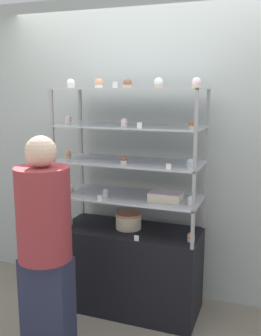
% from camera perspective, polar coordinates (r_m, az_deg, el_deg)
% --- Properties ---
extents(ground_plane, '(20.00, 20.00, 0.00)m').
position_cam_1_polar(ground_plane, '(3.55, 0.00, -19.52)').
color(ground_plane, gray).
extents(back_wall, '(8.00, 0.05, 2.60)m').
position_cam_1_polar(back_wall, '(3.46, 2.25, 2.64)').
color(back_wall, '#A8B2AD').
rests_on(back_wall, ground_plane).
extents(display_base, '(1.14, 0.50, 0.70)m').
position_cam_1_polar(display_base, '(3.39, 0.00, -14.42)').
color(display_base, black).
rests_on(display_base, ground_plane).
extents(display_riser_lower, '(1.14, 0.50, 0.28)m').
position_cam_1_polar(display_riser_lower, '(3.17, 0.00, -4.33)').
color(display_riser_lower, '#99999E').
rests_on(display_riser_lower, display_base).
extents(display_riser_middle, '(1.14, 0.50, 0.28)m').
position_cam_1_polar(display_riser_middle, '(3.10, 0.00, 0.70)').
color(display_riser_middle, '#99999E').
rests_on(display_riser_middle, display_riser_lower).
extents(display_riser_upper, '(1.14, 0.50, 0.28)m').
position_cam_1_polar(display_riser_upper, '(3.06, 0.00, 5.90)').
color(display_riser_upper, '#99999E').
rests_on(display_riser_upper, display_riser_middle).
extents(display_riser_top, '(1.14, 0.50, 0.28)m').
position_cam_1_polar(display_riser_top, '(3.05, 0.00, 11.20)').
color(display_riser_top, '#99999E').
rests_on(display_riser_top, display_riser_upper).
extents(layer_cake_centerpiece, '(0.22, 0.22, 0.13)m').
position_cam_1_polar(layer_cake_centerpiece, '(3.24, -0.28, -7.61)').
color(layer_cake_centerpiece, beige).
rests_on(layer_cake_centerpiece, display_base).
extents(sheet_cake_frosted, '(0.25, 0.17, 0.06)m').
position_cam_1_polar(sheet_cake_frosted, '(3.03, 5.13, -4.12)').
color(sheet_cake_frosted, beige).
rests_on(sheet_cake_frosted, display_riser_lower).
extents(cupcake_0, '(0.06, 0.06, 0.07)m').
position_cam_1_polar(cupcake_0, '(3.38, -8.86, -7.58)').
color(cupcake_0, beige).
rests_on(cupcake_0, display_base).
extents(cupcake_1, '(0.06, 0.06, 0.07)m').
position_cam_1_polar(cupcake_1, '(3.03, 8.77, -9.89)').
color(cupcake_1, white).
rests_on(cupcake_1, display_base).
extents(price_tag_0, '(0.04, 0.00, 0.04)m').
position_cam_1_polar(price_tag_0, '(3.00, 0.88, -10.15)').
color(price_tag_0, white).
rests_on(price_tag_0, display_base).
extents(cupcake_2, '(0.05, 0.05, 0.07)m').
position_cam_1_polar(cupcake_2, '(3.30, -8.67, -2.92)').
color(cupcake_2, '#CCB28C').
rests_on(cupcake_2, display_riser_lower).
extents(cupcake_3, '(0.05, 0.05, 0.07)m').
position_cam_1_polar(cupcake_3, '(3.12, -3.65, -3.64)').
color(cupcake_3, white).
rests_on(cupcake_3, display_riser_lower).
extents(cupcake_4, '(0.05, 0.05, 0.07)m').
position_cam_1_polar(cupcake_4, '(2.95, 8.70, -4.62)').
color(cupcake_4, white).
rests_on(cupcake_4, display_riser_lower).
extents(price_tag_1, '(0.04, 0.00, 0.04)m').
position_cam_1_polar(price_tag_1, '(3.02, -4.49, -4.39)').
color(price_tag_1, white).
rests_on(price_tag_1, display_riser_lower).
extents(cupcake_5, '(0.05, 0.05, 0.06)m').
position_cam_1_polar(cupcake_5, '(3.26, -9.04, 1.92)').
color(cupcake_5, '#CCB28C').
rests_on(cupcake_5, display_riser_middle).
extents(cupcake_6, '(0.05, 0.05, 0.06)m').
position_cam_1_polar(cupcake_6, '(2.99, -0.98, 1.23)').
color(cupcake_6, white).
rests_on(cupcake_6, display_riser_middle).
extents(cupcake_7, '(0.05, 0.05, 0.06)m').
position_cam_1_polar(cupcake_7, '(2.87, 8.68, 0.69)').
color(cupcake_7, beige).
rests_on(cupcake_7, display_riser_middle).
extents(price_tag_2, '(0.04, 0.00, 0.04)m').
position_cam_1_polar(price_tag_2, '(2.77, 5.54, 0.20)').
color(price_tag_2, white).
rests_on(price_tag_2, display_riser_middle).
extents(cupcake_8, '(0.05, 0.05, 0.06)m').
position_cam_1_polar(cupcake_8, '(3.24, -9.00, 6.91)').
color(cupcake_8, beige).
rests_on(cupcake_8, display_riser_upper).
extents(cupcake_9, '(0.05, 0.05, 0.06)m').
position_cam_1_polar(cupcake_9, '(2.93, -0.99, 6.60)').
color(cupcake_9, beige).
rests_on(cupcake_9, display_riser_upper).
extents(cupcake_10, '(0.05, 0.05, 0.06)m').
position_cam_1_polar(cupcake_10, '(2.80, 8.95, 6.24)').
color(cupcake_10, '#CCB28C').
rests_on(cupcake_10, display_riser_upper).
extents(price_tag_3, '(0.04, 0.00, 0.04)m').
position_cam_1_polar(price_tag_3, '(2.80, 1.31, 6.20)').
color(price_tag_3, white).
rests_on(price_tag_3, display_riser_upper).
extents(cupcake_11, '(0.07, 0.07, 0.07)m').
position_cam_1_polar(cupcake_11, '(3.22, -8.66, 12.00)').
color(cupcake_11, beige).
rests_on(cupcake_11, display_riser_top).
extents(cupcake_12, '(0.07, 0.07, 0.07)m').
position_cam_1_polar(cupcake_12, '(3.09, -4.64, 12.12)').
color(cupcake_12, white).
rests_on(cupcake_12, display_riser_top).
extents(cupcake_13, '(0.07, 0.07, 0.07)m').
position_cam_1_polar(cupcake_13, '(2.99, -0.46, 12.19)').
color(cupcake_13, '#CCB28C').
rests_on(cupcake_13, display_riser_top).
extents(cupcake_14, '(0.07, 0.07, 0.07)m').
position_cam_1_polar(cupcake_14, '(2.87, 4.10, 12.19)').
color(cupcake_14, '#CCB28C').
rests_on(cupcake_14, display_riser_top).
extents(cupcake_15, '(0.07, 0.07, 0.07)m').
position_cam_1_polar(cupcake_15, '(2.87, 9.57, 12.07)').
color(cupcake_15, '#CCB28C').
rests_on(cupcake_15, display_riser_top).
extents(price_tag_4, '(0.04, 0.00, 0.04)m').
position_cam_1_polar(price_tag_4, '(2.85, -2.27, 11.98)').
color(price_tag_4, white).
rests_on(price_tag_4, display_riser_top).
extents(customer_figure, '(0.36, 0.36, 1.54)m').
position_cam_1_polar(customer_figure, '(2.71, -12.31, -10.59)').
color(customer_figure, '#282D47').
rests_on(customer_figure, ground_plane).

